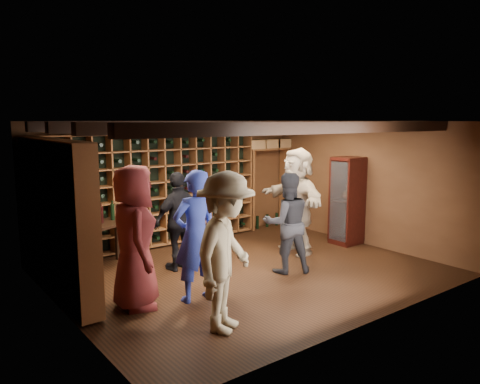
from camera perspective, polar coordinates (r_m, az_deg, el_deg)
ground at (r=7.98m, az=1.03°, el=-9.64°), size 6.00×6.00×0.00m
room_shell at (r=7.61m, az=0.84°, el=8.02°), size 6.00×6.00×6.00m
wine_rack_back at (r=9.36m, az=-10.39°, el=0.23°), size 4.65×0.30×2.20m
wine_rack_left at (r=7.15m, az=-21.45°, el=-2.91°), size 0.30×2.65×2.20m
crate_shelf at (r=10.93m, az=3.43°, el=3.79°), size 1.20×0.32×2.07m
display_cabinet at (r=9.76m, az=12.91°, el=-1.25°), size 0.55×0.50×1.75m
man_blue_shirt at (r=6.54m, az=-5.45°, el=-5.38°), size 0.69×0.47×1.85m
man_grey_suit at (r=7.78m, az=5.74°, el=-3.78°), size 1.00×0.91×1.67m
guest_red_floral at (r=6.42m, az=-12.76°, el=-5.42°), size 0.88×1.09×1.94m
guest_woman_black at (r=7.95m, az=-7.41°, el=-3.53°), size 1.02×0.52×1.67m
guest_khaki at (r=5.59m, az=-1.74°, el=-7.38°), size 1.44×1.29×1.94m
guest_beige at (r=8.93m, az=6.95°, el=-1.05°), size 0.94×1.94×2.01m
tasting_table at (r=8.25m, az=-16.07°, el=-4.19°), size 1.19×0.92×1.08m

